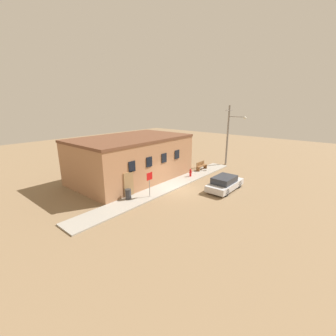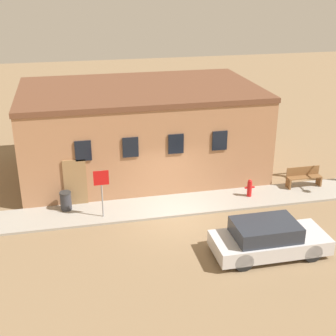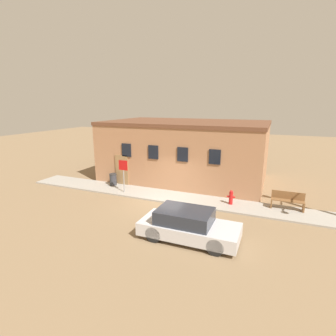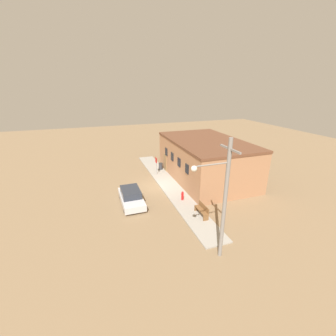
# 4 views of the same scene
# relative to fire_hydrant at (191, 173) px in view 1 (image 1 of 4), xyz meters

# --- Properties ---
(ground_plane) EXTENTS (80.00, 80.00, 0.00)m
(ground_plane) POSITION_rel_fire_hydrant_xyz_m (-3.66, -1.10, -0.51)
(ground_plane) COLOR #846B4C
(sidewalk) EXTENTS (20.54, 2.05, 0.10)m
(sidewalk) POSITION_rel_fire_hydrant_xyz_m (-3.66, -0.07, -0.46)
(sidewalk) COLOR #9E998E
(sidewalk) RESTS_ON ground
(brick_building) EXTENTS (11.76, 7.26, 4.41)m
(brick_building) POSITION_rel_fire_hydrant_xyz_m (-4.29, 4.52, 1.69)
(brick_building) COLOR #A87551
(brick_building) RESTS_ON ground
(fire_hydrant) EXTENTS (0.46, 0.22, 0.83)m
(fire_hydrant) POSITION_rel_fire_hydrant_xyz_m (0.00, 0.00, 0.00)
(fire_hydrant) COLOR red
(fire_hydrant) RESTS_ON sidewalk
(stop_sign) EXTENTS (0.63, 0.06, 2.10)m
(stop_sign) POSITION_rel_fire_hydrant_xyz_m (-6.75, -0.51, 1.05)
(stop_sign) COLOR gray
(stop_sign) RESTS_ON sidewalk
(bench) EXTENTS (1.68, 0.44, 0.94)m
(bench) POSITION_rel_fire_hydrant_xyz_m (2.95, 0.48, 0.06)
(bench) COLOR brown
(bench) RESTS_ON sidewalk
(trash_bin) EXTENTS (0.50, 0.50, 0.83)m
(trash_bin) POSITION_rel_fire_hydrant_xyz_m (-8.25, 0.47, 0.00)
(trash_bin) COLOR #333338
(trash_bin) RESTS_ON sidewalk
(utility_pole) EXTENTS (1.80, 2.30, 7.48)m
(utility_pole) POSITION_rel_fire_hydrant_xyz_m (7.32, -0.68, 3.58)
(utility_pole) COLOR gray
(utility_pole) RESTS_ON ground
(parked_car) EXTENTS (4.22, 1.81, 1.32)m
(parked_car) POSITION_rel_fire_hydrant_xyz_m (-1.08, -4.52, 0.12)
(parked_car) COLOR black
(parked_car) RESTS_ON ground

